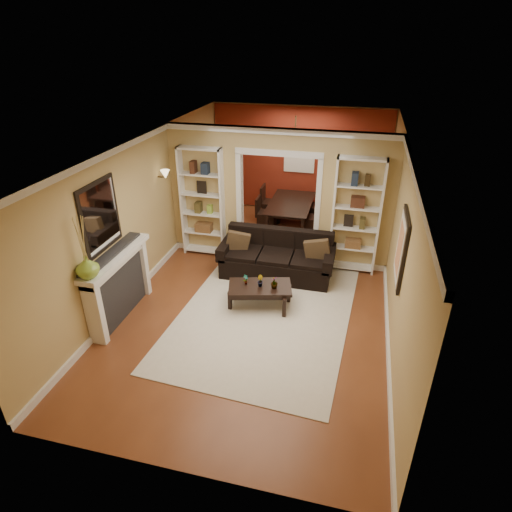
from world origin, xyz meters
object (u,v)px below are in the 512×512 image
(sofa, at_px, (277,256))
(dining_table, at_px, (292,215))
(bookshelf_left, at_px, (203,203))
(coffee_table, at_px, (260,296))
(bookshelf_right, at_px, (356,217))
(fireplace, at_px, (120,286))

(sofa, xyz_separation_m, dining_table, (-0.10, 2.38, -0.11))
(sofa, bearing_deg, bookshelf_left, 161.05)
(bookshelf_left, bearing_deg, coffee_table, -46.37)
(bookshelf_right, distance_m, fireplace, 4.47)
(bookshelf_right, distance_m, dining_table, 2.50)
(coffee_table, bearing_deg, fireplace, -173.32)
(dining_table, bearing_deg, sofa, -177.48)
(coffee_table, distance_m, dining_table, 3.51)
(coffee_table, relative_size, fireplace, 0.63)
(bookshelf_left, distance_m, bookshelf_right, 3.10)
(bookshelf_left, xyz_separation_m, bookshelf_right, (3.10, 0.00, 0.00))
(dining_table, bearing_deg, coffee_table, -179.39)
(fireplace, bearing_deg, dining_table, 63.87)
(sofa, distance_m, bookshelf_left, 1.93)
(bookshelf_left, bearing_deg, bookshelf_right, 0.00)
(sofa, distance_m, dining_table, 2.39)
(fireplace, distance_m, dining_table, 4.83)
(bookshelf_right, relative_size, fireplace, 1.35)
(bookshelf_left, height_order, bookshelf_right, same)
(bookshelf_left, relative_size, bookshelf_right, 1.00)
(bookshelf_right, bearing_deg, fireplace, -145.20)
(coffee_table, height_order, bookshelf_right, bookshelf_right)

